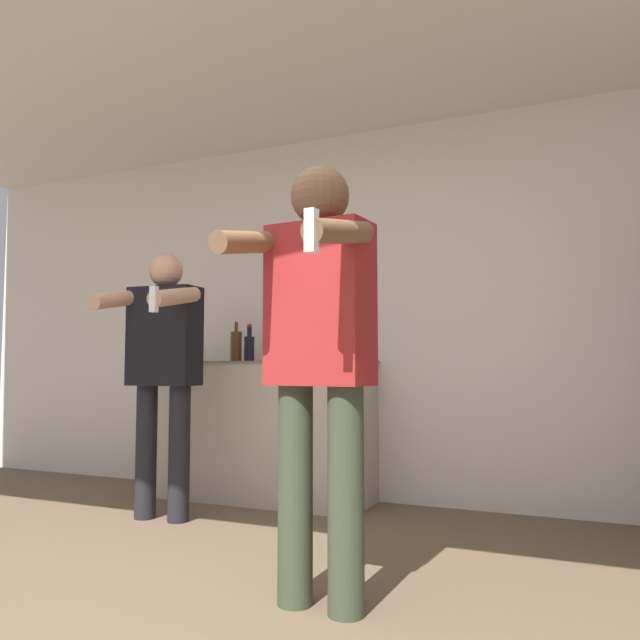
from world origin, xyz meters
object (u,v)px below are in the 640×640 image
bottle_short_whiskey (236,346)px  bottle_green_wine (283,346)px  person_woman_foreground (319,346)px  person_man_side (163,359)px  bottle_tall_gin (328,344)px  bottle_red_label (249,347)px

bottle_short_whiskey → bottle_green_wine: bearing=0.0°
person_woman_foreground → person_man_side: size_ratio=1.06×
bottle_tall_gin → bottle_green_wine: bearing=180.0°
bottle_short_whiskey → bottle_tall_gin: bearing=0.0°
bottle_tall_gin → person_woman_foreground: size_ratio=0.16×
bottle_tall_gin → person_man_side: bearing=-136.5°
bottle_green_wine → bottle_tall_gin: bearing=0.0°
bottle_green_wine → bottle_tall_gin: bottle_green_wine is taller
bottle_short_whiskey → person_man_side: (-0.06, -0.73, -0.10)m
bottle_green_wine → bottle_red_label: (-0.26, 0.00, -0.00)m
bottle_short_whiskey → bottle_red_label: bearing=0.0°
bottle_tall_gin → bottle_short_whiskey: bearing=180.0°
bottle_red_label → person_man_side: (-0.17, -0.73, -0.09)m
bottle_tall_gin → bottle_red_label: (-0.60, 0.00, -0.01)m
bottle_green_wine → bottle_red_label: bottle_green_wine is taller
bottle_tall_gin → bottle_red_label: bearing=180.0°
bottle_green_wine → person_man_side: person_man_side is taller
bottle_green_wine → bottle_short_whiskey: bottle_green_wine is taller
bottle_short_whiskey → bottle_red_label: bottle_short_whiskey is taller
bottle_red_label → bottle_tall_gin: bearing=0.0°
bottle_tall_gin → person_woman_foreground: 1.72m
bottle_green_wine → bottle_red_label: 0.26m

